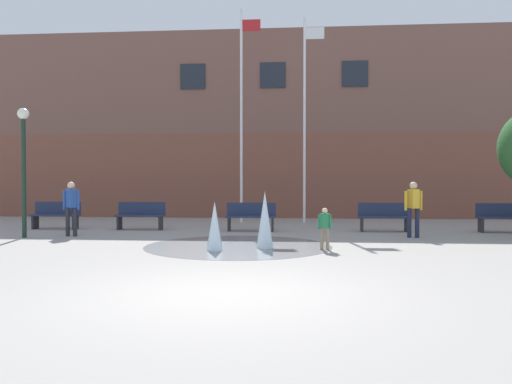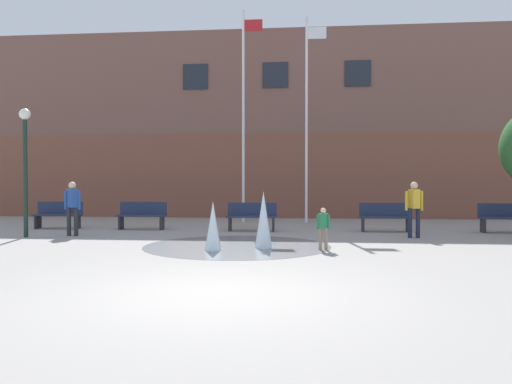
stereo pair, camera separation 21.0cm
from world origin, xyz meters
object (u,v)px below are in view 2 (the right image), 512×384
at_px(park_bench_center, 252,216).
at_px(park_bench_far_right, 506,217).
at_px(child_in_fountain, 323,225).
at_px(flagpole_left, 244,110).
at_px(park_bench_under_left_flagpole, 142,215).
at_px(flagpole_right, 307,114).
at_px(park_bench_near_trashcan, 385,217).
at_px(adult_in_red, 72,204).
at_px(adult_watching, 414,205).
at_px(lamp_post_left_lane, 25,153).
at_px(park_bench_left_of_flagpoles, 58,214).

xyz_separation_m(park_bench_center, park_bench_far_right, (7.96, 0.26, 0.00)).
distance_m(child_in_fountain, flagpole_left, 9.01).
bearing_deg(flagpole_left, park_bench_under_left_flagpole, -133.22).
height_order(child_in_fountain, flagpole_right, flagpole_right).
distance_m(park_bench_near_trashcan, flagpole_right, 5.49).
distance_m(park_bench_center, adult_in_red, 5.47).
bearing_deg(adult_watching, lamp_post_left_lane, -99.97).
height_order(park_bench_left_of_flagpoles, park_bench_far_right, same).
relative_size(adult_in_red, adult_watching, 1.00).
relative_size(park_bench_under_left_flagpole, adult_in_red, 1.01).
bearing_deg(park_bench_near_trashcan, flagpole_left, 146.91).
relative_size(park_bench_under_left_flagpole, adult_watching, 1.01).
bearing_deg(park_bench_left_of_flagpoles, adult_in_red, -54.40).
distance_m(flagpole_left, flagpole_right, 2.47).
bearing_deg(flagpole_right, flagpole_left, 180.00).
bearing_deg(adult_in_red, park_bench_near_trashcan, -131.91).
distance_m(park_bench_near_trashcan, park_bench_far_right, 3.71).
bearing_deg(park_bench_far_right, lamp_post_left_lane, -169.34).
bearing_deg(lamp_post_left_lane, park_bench_left_of_flagpoles, 97.72).
bearing_deg(park_bench_center, adult_watching, -17.72).
bearing_deg(adult_in_red, park_bench_left_of_flagpoles, -19.43).
relative_size(adult_in_red, flagpole_left, 0.19).
height_order(child_in_fountain, adult_watching, adult_watching).
distance_m(park_bench_far_right, flagpole_left, 9.98).
xyz_separation_m(park_bench_left_of_flagpoles, flagpole_right, (8.41, 3.24, 3.73)).
xyz_separation_m(flagpole_right, lamp_post_left_lane, (-8.06, -5.83, -1.78)).
relative_size(park_bench_near_trashcan, flagpole_left, 0.19).
xyz_separation_m(park_bench_center, adult_watching, (4.78, -1.53, 0.45)).
bearing_deg(flagpole_right, adult_in_red, -142.00).
height_order(park_bench_far_right, child_in_fountain, child_in_fountain).
height_order(park_bench_center, park_bench_near_trashcan, same).
relative_size(park_bench_under_left_flagpole, lamp_post_left_lane, 0.43).
xyz_separation_m(park_bench_left_of_flagpoles, park_bench_near_trashcan, (10.86, 0.04, 0.00)).
relative_size(park_bench_center, flagpole_left, 0.19).
bearing_deg(flagpole_left, lamp_post_left_lane, -133.85).
xyz_separation_m(park_bench_near_trashcan, flagpole_left, (-4.91, 3.20, 3.91)).
bearing_deg(park_bench_center, flagpole_right, 62.19).
bearing_deg(adult_in_red, child_in_fountain, -162.73).
distance_m(park_bench_under_left_flagpole, park_bench_near_trashcan, 7.95).
bearing_deg(park_bench_far_right, flagpole_left, 159.91).
distance_m(flagpole_right, lamp_post_left_lane, 10.10).
height_order(park_bench_near_trashcan, flagpole_right, flagpole_right).
height_order(child_in_fountain, adult_in_red, adult_in_red).
relative_size(child_in_fountain, adult_in_red, 0.62).
bearing_deg(adult_in_red, adult_watching, -142.47).
bearing_deg(park_bench_far_right, park_bench_left_of_flagpoles, -179.64).
distance_m(adult_in_red, flagpole_left, 7.77).
xyz_separation_m(park_bench_center, adult_in_red, (-5.08, -1.97, 0.45)).
distance_m(child_in_fountain, adult_in_red, 7.58).
xyz_separation_m(adult_in_red, flagpole_left, (4.42, 5.38, 3.46)).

